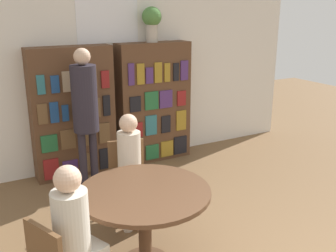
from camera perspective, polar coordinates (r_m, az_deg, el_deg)
name	(u,v)px	position (r m, az deg, el deg)	size (l,w,h in m)	color
wall_back	(109,64)	(5.79, -8.58, 8.93)	(6.40, 0.07, 3.00)	silver
bookshelf_left	(73,113)	(5.55, -13.61, 1.84)	(1.12, 0.34, 1.80)	brown
bookshelf_right	(154,103)	(5.97, -2.07, 3.39)	(1.12, 0.34, 1.80)	brown
flower_vase	(152,21)	(5.81, -2.37, 15.03)	(0.28, 0.28, 0.50)	#B7AD9E
reading_table	(145,203)	(3.56, -3.43, -11.09)	(1.18, 1.18, 0.75)	brown
chair_left_side	(128,176)	(4.45, -5.83, -7.25)	(0.48, 0.48, 0.87)	brown
seated_reader_left	(130,164)	(4.20, -5.51, -5.54)	(0.32, 0.39, 1.24)	beige
seated_reader_right	(76,231)	(3.09, -13.19, -14.60)	(0.41, 0.37, 1.24)	beige
librarian_standing	(85,104)	(5.03, -11.96, 3.14)	(0.32, 0.59, 1.82)	#28232D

